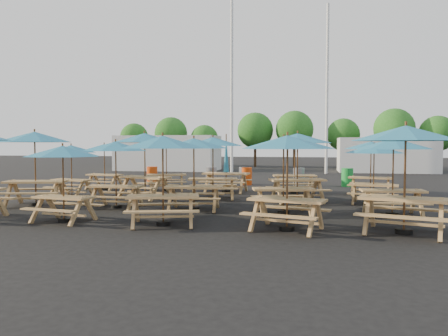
% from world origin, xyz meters
% --- Properties ---
extents(ground, '(120.00, 120.00, 0.00)m').
position_xyz_m(ground, '(0.00, 0.00, 0.00)').
color(ground, black).
rests_on(ground, ground).
extents(picnic_unit_1, '(2.93, 2.93, 2.51)m').
position_xyz_m(picnic_unit_1, '(-5.57, -2.92, 2.19)').
color(picnic_unit_1, tan).
rests_on(picnic_unit_1, ground).
extents(picnic_unit_2, '(2.32, 2.32, 2.05)m').
position_xyz_m(picnic_unit_2, '(-5.78, -0.34, 1.79)').
color(picnic_unit_2, tan).
rests_on(picnic_unit_2, ground).
extents(picnic_unit_3, '(2.34, 2.34, 2.10)m').
position_xyz_m(picnic_unit_3, '(-5.81, 2.51, 1.83)').
color(picnic_unit_3, tan).
rests_on(picnic_unit_3, ground).
extents(picnic_unit_4, '(2.23, 2.23, 2.04)m').
position_xyz_m(picnic_unit_4, '(-2.90, -5.57, 1.78)').
color(picnic_unit_4, tan).
rests_on(picnic_unit_4, ground).
extents(picnic_unit_5, '(2.13, 2.13, 2.18)m').
position_xyz_m(picnic_unit_5, '(-2.67, -2.89, 1.90)').
color(picnic_unit_5, tan).
rests_on(picnic_unit_5, ground).
extents(picnic_unit_6, '(3.06, 3.06, 2.52)m').
position_xyz_m(picnic_unit_6, '(-2.71, -0.31, 2.19)').
color(picnic_unit_6, tan).
rests_on(picnic_unit_6, ground).
extents(picnic_unit_7, '(2.71, 2.71, 2.22)m').
position_xyz_m(picnic_unit_7, '(-2.85, 2.56, 1.94)').
color(picnic_unit_7, tan).
rests_on(picnic_unit_7, ground).
extents(picnic_unit_8, '(2.75, 2.75, 2.30)m').
position_xyz_m(picnic_unit_8, '(-0.15, -5.50, 2.00)').
color(picnic_unit_8, tan).
rests_on(picnic_unit_8, ground).
extents(picnic_unit_9, '(2.43, 2.43, 2.27)m').
position_xyz_m(picnic_unit_9, '(-0.07, -2.87, 1.98)').
color(picnic_unit_9, tan).
rests_on(picnic_unit_9, ground).
extents(picnic_unit_10, '(2.70, 2.70, 2.36)m').
position_xyz_m(picnic_unit_10, '(-0.12, 0.02, 2.05)').
color(picnic_unit_10, tan).
rests_on(picnic_unit_10, ground).
extents(picnic_unit_11, '(2.05, 1.80, 2.52)m').
position_xyz_m(picnic_unit_11, '(-0.10, 2.46, 1.03)').
color(picnic_unit_11, tan).
rests_on(picnic_unit_11, ground).
extents(picnic_unit_12, '(2.70, 2.70, 2.29)m').
position_xyz_m(picnic_unit_12, '(2.97, -5.56, 2.00)').
color(picnic_unit_12, tan).
rests_on(picnic_unit_12, ground).
extents(picnic_unit_13, '(2.67, 2.67, 2.29)m').
position_xyz_m(picnic_unit_13, '(2.72, -3.03, 2.00)').
color(picnic_unit_13, tan).
rests_on(picnic_unit_13, ground).
extents(picnic_unit_14, '(3.06, 3.06, 2.48)m').
position_xyz_m(picnic_unit_14, '(3.03, -0.25, 2.16)').
color(picnic_unit_14, tan).
rests_on(picnic_unit_14, ground).
extents(picnic_unit_15, '(2.57, 2.57, 2.30)m').
position_xyz_m(picnic_unit_15, '(2.81, 2.71, 2.00)').
color(picnic_unit_15, tan).
rests_on(picnic_unit_15, ground).
extents(picnic_unit_16, '(2.99, 2.99, 2.51)m').
position_xyz_m(picnic_unit_16, '(5.63, -5.41, 2.18)').
color(picnic_unit_16, tan).
rests_on(picnic_unit_16, ground).
extents(picnic_unit_17, '(2.32, 2.32, 2.25)m').
position_xyz_m(picnic_unit_17, '(5.82, -2.76, 1.97)').
color(picnic_unit_17, tan).
rests_on(picnic_unit_17, ground).
extents(picnic_unit_18, '(2.33, 2.33, 2.07)m').
position_xyz_m(picnic_unit_18, '(5.62, -0.29, 1.80)').
color(picnic_unit_18, tan).
rests_on(picnic_unit_18, ground).
extents(picnic_unit_19, '(2.44, 2.44, 2.21)m').
position_xyz_m(picnic_unit_19, '(5.87, 2.55, 1.92)').
color(picnic_unit_19, tan).
rests_on(picnic_unit_19, ground).
extents(waste_bin_0, '(0.56, 0.56, 0.90)m').
position_xyz_m(waste_bin_0, '(-4.75, 5.78, 0.45)').
color(waste_bin_0, '#D8420C').
rests_on(waste_bin_0, ground).
extents(waste_bin_1, '(0.56, 0.56, 0.90)m').
position_xyz_m(waste_bin_1, '(-1.56, 5.85, 0.45)').
color(waste_bin_1, gray).
rests_on(waste_bin_1, ground).
extents(waste_bin_2, '(0.56, 0.56, 0.90)m').
position_xyz_m(waste_bin_2, '(0.12, 6.17, 0.45)').
color(waste_bin_2, gray).
rests_on(waste_bin_2, ground).
extents(waste_bin_3, '(0.56, 0.56, 0.90)m').
position_xyz_m(waste_bin_3, '(0.24, 6.08, 0.45)').
color(waste_bin_3, '#D8420C').
rests_on(waste_bin_3, ground).
extents(waste_bin_4, '(0.56, 0.56, 0.90)m').
position_xyz_m(waste_bin_4, '(2.89, 5.92, 0.45)').
color(waste_bin_4, gray).
rests_on(waste_bin_4, ground).
extents(waste_bin_5, '(0.56, 0.56, 0.90)m').
position_xyz_m(waste_bin_5, '(5.24, 6.22, 0.45)').
color(waste_bin_5, '#1A9233').
rests_on(waste_bin_5, ground).
extents(mast_0, '(0.20, 0.20, 12.00)m').
position_xyz_m(mast_0, '(-2.00, 14.00, 6.00)').
color(mast_0, silver).
rests_on(mast_0, ground).
extents(mast_1, '(0.20, 0.20, 12.00)m').
position_xyz_m(mast_1, '(4.50, 16.00, 6.00)').
color(mast_1, silver).
rests_on(mast_1, ground).
extents(event_tent_0, '(8.00, 4.00, 2.80)m').
position_xyz_m(event_tent_0, '(-8.00, 18.00, 1.40)').
color(event_tent_0, silver).
rests_on(event_tent_0, ground).
extents(event_tent_1, '(7.00, 4.00, 2.60)m').
position_xyz_m(event_tent_1, '(9.00, 19.00, 1.30)').
color(event_tent_1, silver).
rests_on(event_tent_1, ground).
extents(tree_0, '(2.80, 2.80, 4.24)m').
position_xyz_m(tree_0, '(-14.07, 25.25, 2.83)').
color(tree_0, '#382314').
rests_on(tree_0, ground).
extents(tree_1, '(3.11, 3.11, 4.72)m').
position_xyz_m(tree_1, '(-9.74, 23.90, 3.15)').
color(tree_1, '#382314').
rests_on(tree_1, ground).
extents(tree_2, '(2.59, 2.59, 3.93)m').
position_xyz_m(tree_2, '(-6.39, 23.65, 2.62)').
color(tree_2, '#382314').
rests_on(tree_2, ground).
extents(tree_3, '(3.36, 3.36, 5.09)m').
position_xyz_m(tree_3, '(-1.75, 24.72, 3.41)').
color(tree_3, '#382314').
rests_on(tree_3, ground).
extents(tree_4, '(3.41, 3.41, 5.17)m').
position_xyz_m(tree_4, '(1.90, 24.26, 3.46)').
color(tree_4, '#382314').
rests_on(tree_4, ground).
extents(tree_5, '(2.94, 2.94, 4.45)m').
position_xyz_m(tree_5, '(6.22, 24.67, 2.97)').
color(tree_5, '#382314').
rests_on(tree_5, ground).
extents(tree_6, '(3.38, 3.38, 5.13)m').
position_xyz_m(tree_6, '(10.23, 22.90, 3.43)').
color(tree_6, '#382314').
rests_on(tree_6, ground).
extents(tree_7, '(2.95, 2.95, 4.48)m').
position_xyz_m(tree_7, '(13.63, 22.92, 2.99)').
color(tree_7, '#382314').
rests_on(tree_7, ground).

